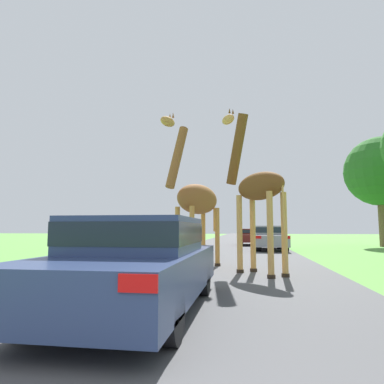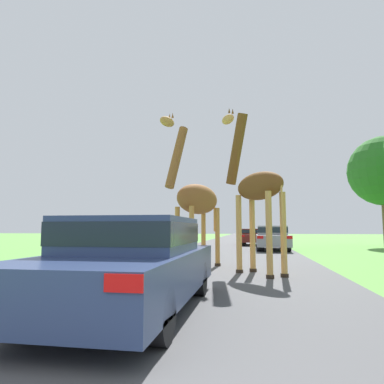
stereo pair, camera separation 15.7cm
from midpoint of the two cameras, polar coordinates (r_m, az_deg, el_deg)
name	(u,v)px [view 2 (the right image)]	position (r m, az deg, el deg)	size (l,w,h in m)	color
road	(239,243)	(30.17, 7.96, -8.37)	(6.87, 120.00, 0.00)	#4C4C4F
giraffe_near_road	(195,198)	(10.99, 0.96, -1.04)	(1.75, 2.52, 4.72)	#B77F3D
giraffe_companion	(254,186)	(9.62, 10.83, 0.93)	(1.94, 2.28, 4.95)	tan
car_lead_maroon	(132,261)	(5.30, -9.09, -11.28)	(1.84, 4.59, 1.38)	navy
car_queue_right	(272,237)	(20.38, 13.41, -7.31)	(1.76, 4.76, 1.38)	gray
car_queue_left	(167,240)	(15.96, -3.97, -8.06)	(1.79, 4.52, 1.21)	silver
car_far_ahead	(253,236)	(26.11, 10.27, -7.26)	(1.72, 4.22, 1.21)	#561914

